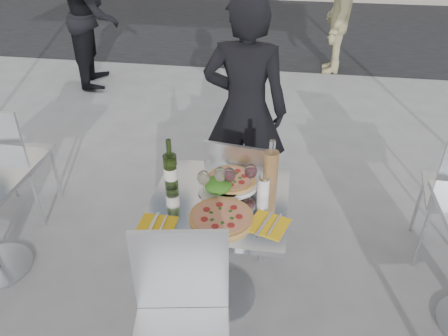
# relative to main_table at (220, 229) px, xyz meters

# --- Properties ---
(ground) EXTENTS (80.00, 80.00, 0.00)m
(ground) POSITION_rel_main_table_xyz_m (0.00, 0.00, -0.54)
(ground) COLOR slate
(street_asphalt) EXTENTS (24.00, 5.00, 0.00)m
(street_asphalt) POSITION_rel_main_table_xyz_m (0.00, 6.50, -0.54)
(street_asphalt) COLOR black
(street_asphalt) RESTS_ON ground
(main_table) EXTENTS (0.72, 0.72, 0.75)m
(main_table) POSITION_rel_main_table_xyz_m (0.00, 0.00, 0.00)
(main_table) COLOR #B7BABF
(main_table) RESTS_ON ground
(chair_far) EXTENTS (0.46, 0.47, 0.88)m
(chair_far) POSITION_rel_main_table_xyz_m (0.06, 0.45, -0.02)
(chair_far) COLOR silver
(chair_far) RESTS_ON ground
(chair_near) EXTENTS (0.50, 0.51, 0.94)m
(chair_near) POSITION_rel_main_table_xyz_m (-0.08, -0.61, 0.02)
(chair_near) COLOR silver
(chair_near) RESTS_ON ground
(side_chair_lfar) EXTENTS (0.48, 0.50, 0.96)m
(side_chair_lfar) POSITION_rel_main_table_xyz_m (-1.60, 0.51, 0.03)
(side_chair_lfar) COLOR silver
(side_chair_lfar) RESTS_ON ground
(woman_diner) EXTENTS (0.61, 0.42, 1.64)m
(woman_diner) POSITION_rel_main_table_xyz_m (0.03, 0.95, 0.28)
(woman_diner) COLOR black
(woman_diner) RESTS_ON ground
(pedestrian_a) EXTENTS (0.82, 0.95, 1.69)m
(pedestrian_a) POSITION_rel_main_table_xyz_m (-2.10, 3.29, 0.31)
(pedestrian_a) COLOR black
(pedestrian_a) RESTS_ON ground
(pedestrian_b) EXTENTS (0.62, 1.06, 1.62)m
(pedestrian_b) POSITION_rel_main_table_xyz_m (0.84, 4.14, 0.27)
(pedestrian_b) COLOR #90875D
(pedestrian_b) RESTS_ON ground
(pizza_near) EXTENTS (0.32, 0.32, 0.02)m
(pizza_near) POSITION_rel_main_table_xyz_m (0.03, -0.16, 0.22)
(pizza_near) COLOR tan
(pizza_near) RESTS_ON main_table
(pizza_far) EXTENTS (0.31, 0.31, 0.03)m
(pizza_far) POSITION_rel_main_table_xyz_m (0.04, 0.16, 0.23)
(pizza_far) COLOR white
(pizza_far) RESTS_ON main_table
(salad_plate) EXTENTS (0.22, 0.22, 0.09)m
(salad_plate) POSITION_rel_main_table_xyz_m (-0.02, 0.07, 0.25)
(salad_plate) COLOR white
(salad_plate) RESTS_ON main_table
(wine_bottle) EXTENTS (0.07, 0.08, 0.29)m
(wine_bottle) POSITION_rel_main_table_xyz_m (-0.28, 0.07, 0.32)
(wine_bottle) COLOR #354F1D
(wine_bottle) RESTS_ON main_table
(carafe) EXTENTS (0.08, 0.08, 0.29)m
(carafe) POSITION_rel_main_table_xyz_m (0.25, 0.16, 0.33)
(carafe) COLOR tan
(carafe) RESTS_ON main_table
(sugar_shaker) EXTENTS (0.06, 0.06, 0.11)m
(sugar_shaker) POSITION_rel_main_table_xyz_m (0.22, 0.09, 0.26)
(sugar_shaker) COLOR white
(sugar_shaker) RESTS_ON main_table
(wineglass_white_a) EXTENTS (0.07, 0.07, 0.16)m
(wineglass_white_a) POSITION_rel_main_table_xyz_m (-0.09, 0.02, 0.32)
(wineglass_white_a) COLOR white
(wineglass_white_a) RESTS_ON main_table
(wineglass_white_b) EXTENTS (0.07, 0.07, 0.16)m
(wineglass_white_b) POSITION_rel_main_table_xyz_m (-0.01, 0.06, 0.32)
(wineglass_white_b) COLOR white
(wineglass_white_b) RESTS_ON main_table
(wineglass_red_a) EXTENTS (0.07, 0.07, 0.16)m
(wineglass_red_a) POSITION_rel_main_table_xyz_m (0.04, 0.07, 0.32)
(wineglass_red_a) COLOR white
(wineglass_red_a) RESTS_ON main_table
(wineglass_red_b) EXTENTS (0.07, 0.07, 0.16)m
(wineglass_red_b) POSITION_rel_main_table_xyz_m (0.15, 0.12, 0.32)
(wineglass_red_b) COLOR white
(wineglass_red_b) RESTS_ON main_table
(napkin_left) EXTENTS (0.18, 0.20, 0.01)m
(napkin_left) POSITION_rel_main_table_xyz_m (-0.27, -0.27, 0.21)
(napkin_left) COLOR yellow
(napkin_left) RESTS_ON main_table
(napkin_right) EXTENTS (0.23, 0.23, 0.01)m
(napkin_right) POSITION_rel_main_table_xyz_m (0.27, -0.17, 0.21)
(napkin_right) COLOR yellow
(napkin_right) RESTS_ON main_table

